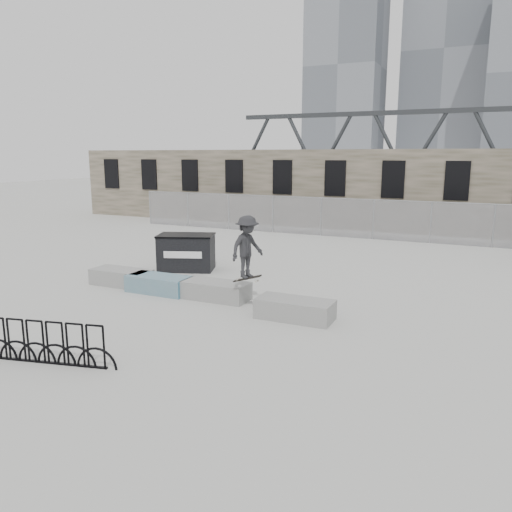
{
  "coord_description": "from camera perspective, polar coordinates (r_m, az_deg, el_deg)",
  "views": [
    {
      "loc": [
        7.91,
        -12.63,
        4.2
      ],
      "look_at": [
        1.9,
        0.31,
        1.3
      ],
      "focal_mm": 35.0,
      "sensor_mm": 36.0,
      "label": 1
    }
  ],
  "objects": [
    {
      "name": "planter_center_right",
      "position": [
        14.84,
        -4.62,
        -3.85
      ],
      "size": [
        2.0,
        0.9,
        0.52
      ],
      "color": "#969693",
      "rests_on": "ground"
    },
    {
      "name": "planter_offset",
      "position": [
        13.07,
        4.46,
        -5.99
      ],
      "size": [
        2.0,
        0.9,
        0.52
      ],
      "color": "#969693",
      "rests_on": "ground"
    },
    {
      "name": "ground",
      "position": [
        15.48,
        -6.88,
        -4.34
      ],
      "size": [
        120.0,
        120.0,
        0.0
      ],
      "primitive_type": "plane",
      "color": "#ACADA8",
      "rests_on": "ground"
    },
    {
      "name": "dumpster",
      "position": [
        18.6,
        -7.97,
        0.45
      ],
      "size": [
        2.33,
        1.87,
        1.33
      ],
      "rotation": [
        0.0,
        0.0,
        0.36
      ],
      "color": "black",
      "rests_on": "ground"
    },
    {
      "name": "bike_rack",
      "position": [
        11.56,
        -25.7,
        -8.7
      ],
      "size": [
        4.39,
        1.04,
        0.9
      ],
      "rotation": [
        0.0,
        0.0,
        0.22
      ],
      "color": "black",
      "rests_on": "ground"
    },
    {
      "name": "skyline_towers",
      "position": [
        108.1,
        21.17,
        19.6
      ],
      "size": [
        58.0,
        28.0,
        48.0
      ],
      "color": "slate",
      "rests_on": "ground"
    },
    {
      "name": "truss_bridge",
      "position": [
        67.66,
        27.16,
        10.2
      ],
      "size": [
        70.0,
        3.0,
        9.8
      ],
      "color": "#2D3033",
      "rests_on": "ground"
    },
    {
      "name": "skateboarder",
      "position": [
        13.51,
        -1.02,
        1.04
      ],
      "size": [
        0.96,
        1.25,
        1.85
      ],
      "rotation": [
        0.0,
        0.0,
        1.24
      ],
      "color": "#262628",
      "rests_on": "ground"
    },
    {
      "name": "stone_wall",
      "position": [
        30.0,
        9.67,
        7.62
      ],
      "size": [
        36.0,
        2.58,
        4.5
      ],
      "color": "brown",
      "rests_on": "ground"
    },
    {
      "name": "chainlink_fence",
      "position": [
        26.53,
        7.42,
        4.55
      ],
      "size": [
        22.06,
        0.06,
        2.02
      ],
      "color": "gray",
      "rests_on": "ground"
    },
    {
      "name": "planter_center_left",
      "position": [
        15.8,
        -11.0,
        -3.08
      ],
      "size": [
        2.0,
        0.9,
        0.52
      ],
      "color": "#2D6B87",
      "rests_on": "ground"
    },
    {
      "name": "planter_far_left",
      "position": [
        16.96,
        -15.13,
        -2.27
      ],
      "size": [
        2.0,
        0.9,
        0.52
      ],
      "color": "#969693",
      "rests_on": "ground"
    }
  ]
}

